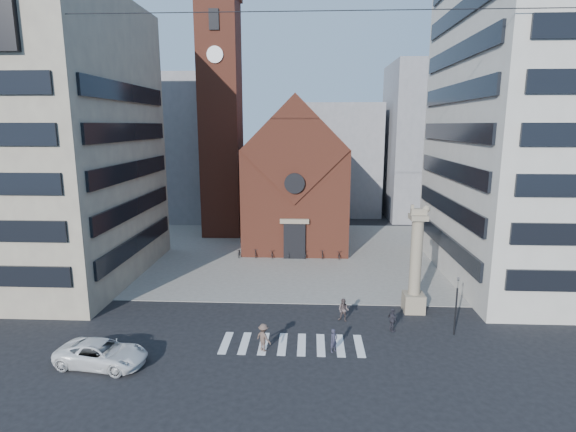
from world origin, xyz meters
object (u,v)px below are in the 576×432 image
(white_car, at_px, (102,354))
(pedestrian_1, at_px, (344,310))
(pedestrian_0, at_px, (334,340))
(traffic_light, at_px, (456,304))
(pedestrian_2, at_px, (392,320))
(lion_column, at_px, (415,270))
(scooter_0, at_px, (239,253))

(white_car, distance_m, pedestrian_1, 16.99)
(pedestrian_0, xyz_separation_m, pedestrian_1, (0.98, 4.76, 0.10))
(traffic_light, bearing_deg, pedestrian_0, -161.85)
(pedestrian_1, xyz_separation_m, pedestrian_2, (3.39, -1.59, -0.02))
(lion_column, relative_size, traffic_light, 2.02)
(white_car, distance_m, scooter_0, 24.05)
(pedestrian_1, distance_m, pedestrian_2, 3.74)
(lion_column, bearing_deg, white_car, -156.28)
(pedestrian_2, bearing_deg, pedestrian_1, 40.70)
(scooter_0, bearing_deg, pedestrian_0, -70.49)
(pedestrian_0, height_order, pedestrian_1, pedestrian_1)
(traffic_light, xyz_separation_m, white_car, (-23.10, -5.27, -1.51))
(lion_column, distance_m, traffic_light, 4.62)
(lion_column, xyz_separation_m, scooter_0, (-16.25, 14.28, -2.95))
(white_car, height_order, pedestrian_2, pedestrian_2)
(white_car, bearing_deg, pedestrian_2, -65.63)
(lion_column, xyz_separation_m, white_car, (-21.11, -9.27, -2.68))
(traffic_light, relative_size, pedestrian_1, 2.44)
(white_car, height_order, scooter_0, white_car)
(lion_column, relative_size, pedestrian_0, 5.54)
(traffic_light, height_order, pedestrian_1, traffic_light)
(lion_column, bearing_deg, pedestrian_0, -134.34)
(white_car, relative_size, pedestrian_0, 3.55)
(traffic_light, distance_m, white_car, 23.74)
(pedestrian_0, relative_size, scooter_0, 0.89)
(white_car, relative_size, pedestrian_1, 3.16)
(traffic_light, height_order, pedestrian_2, traffic_light)
(traffic_light, relative_size, pedestrian_2, 2.49)
(pedestrian_0, distance_m, pedestrian_1, 4.86)
(pedestrian_0, bearing_deg, pedestrian_1, 36.21)
(white_car, distance_m, pedestrian_0, 14.62)
(lion_column, relative_size, white_car, 1.56)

